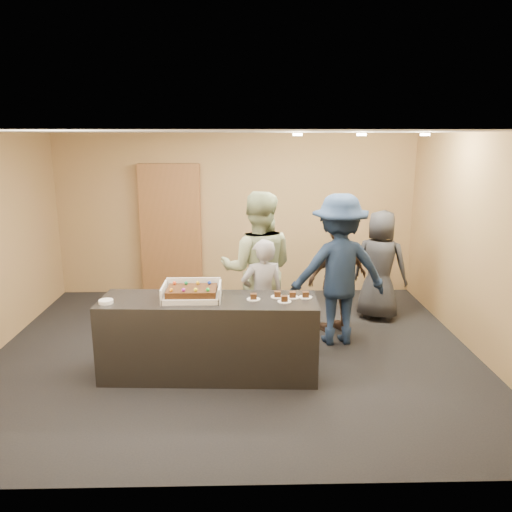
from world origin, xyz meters
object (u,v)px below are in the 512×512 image
object	(u,v)px
storage_cabinet	(171,230)
serving_counter	(209,337)
plate_stack	(106,302)
cake_box	(192,295)
person_brown_extra	(338,278)
person_server_grey	(263,297)
person_navy_man	(339,270)
sheet_cake	(192,291)
person_dark_suit	(380,265)
person_sage_man	(258,270)

from	to	relation	value
storage_cabinet	serving_counter	bearing A→B (deg)	-74.65
plate_stack	cake_box	bearing A→B (deg)	8.52
serving_counter	plate_stack	bearing A→B (deg)	-171.49
person_brown_extra	person_server_grey	bearing A→B (deg)	10.71
person_navy_man	cake_box	bearing A→B (deg)	20.29
cake_box	person_server_grey	xyz separation A→B (m)	(0.80, 0.53, -0.21)
sheet_cake	person_dark_suit	bearing A→B (deg)	34.43
storage_cabinet	cake_box	distance (m)	3.08
storage_cabinet	person_brown_extra	xyz separation A→B (m)	(2.50, -1.78, -0.34)
storage_cabinet	person_brown_extra	world-z (taller)	storage_cabinet
person_server_grey	person_navy_man	distance (m)	1.08
person_server_grey	person_sage_man	xyz separation A→B (m)	(-0.05, 0.32, 0.27)
person_sage_man	plate_stack	bearing A→B (deg)	35.16
storage_cabinet	person_server_grey	xyz separation A→B (m)	(1.45, -2.47, -0.37)
person_navy_man	person_dark_suit	size ratio (longest dim) A/B	1.21
sheet_cake	plate_stack	bearing A→B (deg)	-172.92
person_brown_extra	person_dark_suit	size ratio (longest dim) A/B	0.94
person_brown_extra	serving_counter	bearing A→B (deg)	13.88
cake_box	person_dark_suit	world-z (taller)	person_dark_suit
storage_cabinet	person_navy_man	distance (m)	3.24
serving_counter	cake_box	world-z (taller)	cake_box
storage_cabinet	plate_stack	bearing A→B (deg)	-94.79
plate_stack	person_brown_extra	distance (m)	3.09
plate_stack	person_sage_man	bearing A→B (deg)	30.62
serving_counter	person_sage_man	size ratio (longest dim) A/B	1.20
person_sage_man	cake_box	bearing A→B (deg)	52.99
plate_stack	storage_cabinet	bearing A→B (deg)	85.21
sheet_cake	person_sage_man	xyz separation A→B (m)	(0.75, 0.87, -0.00)
sheet_cake	person_dark_suit	world-z (taller)	person_dark_suit
person_server_grey	person_brown_extra	world-z (taller)	person_brown_extra
plate_stack	serving_counter	bearing A→B (deg)	5.92
storage_cabinet	plate_stack	world-z (taller)	storage_cabinet
storage_cabinet	person_sage_man	bearing A→B (deg)	-56.92
sheet_cake	person_navy_man	bearing A→B (deg)	26.69
sheet_cake	person_server_grey	world-z (taller)	person_server_grey
storage_cabinet	person_dark_suit	bearing A→B (deg)	-21.51
person_server_grey	person_brown_extra	size ratio (longest dim) A/B	0.95
person_sage_man	person_navy_man	world-z (taller)	person_sage_man
person_brown_extra	storage_cabinet	bearing A→B (deg)	-58.23
storage_cabinet	person_sage_man	distance (m)	2.57
sheet_cake	person_server_grey	xyz separation A→B (m)	(0.80, 0.55, -0.27)
plate_stack	person_navy_man	distance (m)	2.89
storage_cabinet	person_sage_man	size ratio (longest dim) A/B	1.11
sheet_cake	person_navy_man	xyz separation A→B (m)	(1.79, 0.90, -0.02)
person_server_grey	person_dark_suit	distance (m)	2.14
serving_counter	person_navy_man	size ratio (longest dim) A/B	1.23
sheet_cake	person_dark_suit	xyz separation A→B (m)	(2.56, 1.76, -0.19)
serving_counter	person_navy_man	bearing A→B (deg)	31.80
sheet_cake	person_sage_man	size ratio (longest dim) A/B	0.27
sheet_cake	person_navy_man	world-z (taller)	person_navy_man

